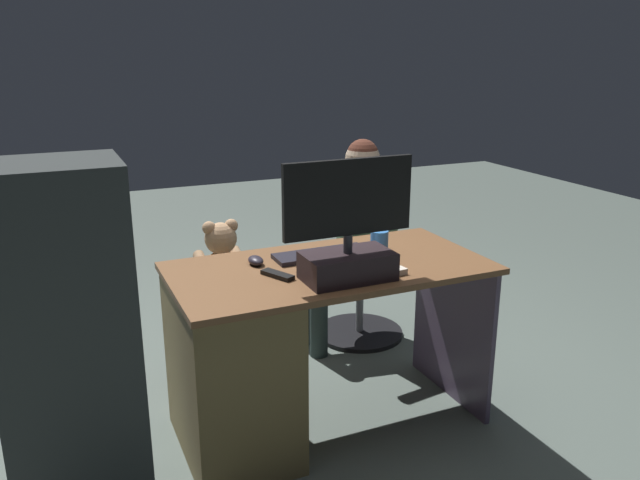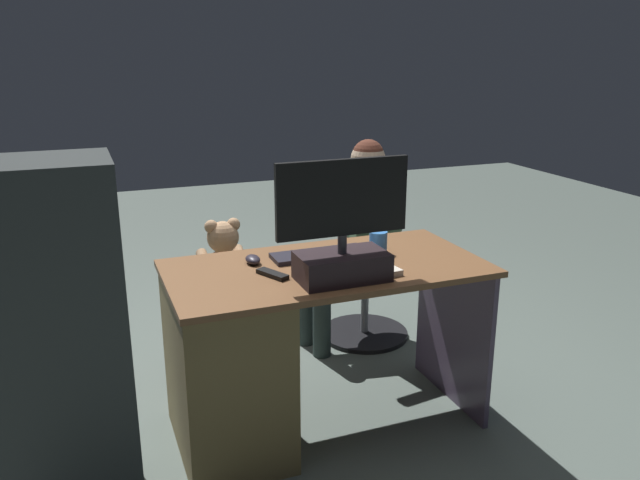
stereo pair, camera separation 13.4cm
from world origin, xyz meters
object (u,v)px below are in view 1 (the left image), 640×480
object	(u,v)px
visitor_chair	(360,292)
desk	(254,356)
tv_remote	(277,275)
computer_mouse	(256,260)
office_chair_teddy	(225,323)
cup	(379,241)
person	(350,224)
keyboard	(321,254)
monitor	(348,242)
teddy_bear	(221,257)

from	to	relation	value
visitor_chair	desk	bearing A→B (deg)	40.57
desk	tv_remote	xyz separation A→B (m)	(-0.10, 0.04, 0.36)
desk	computer_mouse	bearing A→B (deg)	-115.84
computer_mouse	visitor_chair	bearing A→B (deg)	-142.74
computer_mouse	tv_remote	bearing A→B (deg)	99.62
tv_remote	office_chair_teddy	size ratio (longest dim) A/B	0.31
computer_mouse	cup	bearing A→B (deg)	174.14
person	keyboard	bearing A→B (deg)	54.28
cup	visitor_chair	world-z (taller)	cup
person	office_chair_teddy	bearing A→B (deg)	9.94
computer_mouse	person	xyz separation A→B (m)	(-0.75, -0.62, -0.08)
desk	monitor	xyz separation A→B (m)	(-0.34, 0.18, 0.50)
computer_mouse	office_chair_teddy	bearing A→B (deg)	-87.69
monitor	cup	world-z (taller)	monitor
computer_mouse	office_chair_teddy	xyz separation A→B (m)	(0.02, -0.48, -0.48)
visitor_chair	person	xyz separation A→B (m)	(0.08, 0.01, 0.42)
monitor	teddy_bear	size ratio (longest dim) A/B	1.52
tv_remote	person	world-z (taller)	person
tv_remote	office_chair_teddy	bearing A→B (deg)	-111.23
monitor	teddy_bear	distance (m)	0.90
monitor	keyboard	bearing A→B (deg)	-94.12
desk	monitor	distance (m)	0.63
keyboard	person	world-z (taller)	person
desk	visitor_chair	size ratio (longest dim) A/B	2.62
tv_remote	teddy_bear	world-z (taller)	teddy_bear
computer_mouse	tv_remote	distance (m)	0.18
monitor	computer_mouse	distance (m)	0.44
computer_mouse	office_chair_teddy	distance (m)	0.68
person	cup	bearing A→B (deg)	74.25
monitor	teddy_bear	xyz separation A→B (m)	(0.29, -0.81, -0.27)
keyboard	tv_remote	xyz separation A→B (m)	(0.27, 0.17, -0.00)
person	visitor_chair	bearing A→B (deg)	-170.06
monitor	office_chair_teddy	bearing A→B (deg)	-69.72
monitor	teddy_bear	world-z (taller)	monitor
monitor	cup	distance (m)	0.40
cup	person	xyz separation A→B (m)	(-0.19, -0.67, -0.11)
keyboard	person	bearing A→B (deg)	-125.72
keyboard	tv_remote	world-z (taller)	keyboard
office_chair_teddy	teddy_bear	xyz separation A→B (m)	(0.00, -0.01, 0.35)
cup	computer_mouse	bearing A→B (deg)	-5.86
monitor	visitor_chair	world-z (taller)	monitor
tv_remote	teddy_bear	distance (m)	0.69
computer_mouse	keyboard	bearing A→B (deg)	177.54
tv_remote	visitor_chair	bearing A→B (deg)	-160.11
monitor	office_chair_teddy	size ratio (longest dim) A/B	1.12
visitor_chair	monitor	bearing A→B (deg)	59.60
teddy_bear	monitor	bearing A→B (deg)	110.02
computer_mouse	office_chair_teddy	size ratio (longest dim) A/B	0.20
teddy_bear	cup	bearing A→B (deg)	136.40
computer_mouse	visitor_chair	xyz separation A→B (m)	(-0.83, -0.63, -0.50)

